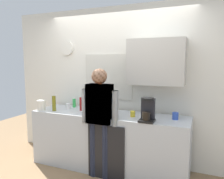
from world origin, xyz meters
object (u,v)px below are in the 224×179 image
Objects in this scene: bottle_olive_oil at (54,103)px; cup_yellow_cup at (133,114)px; cup_white_mug at (68,106)px; cup_blue_mug at (175,116)px; coffee_maker at (147,111)px; person_guest at (100,114)px; storage_canister at (41,105)px; person_at_sink at (100,114)px; dish_soap at (74,103)px; bottle_amber_beer at (107,108)px; bottle_green_wine at (98,105)px; bottle_red_vinegar at (81,104)px.

cup_yellow_cup is at bearing 5.62° from bottle_olive_oil.
bottle_olive_oil is at bearing -119.45° from cup_white_mug.
bottle_olive_oil reaches higher than cup_blue_mug.
coffee_maker is 0.21× the size of person_guest.
person_guest is (1.11, -0.08, -0.03)m from storage_canister.
bottle_olive_oil is 0.91m from person_guest.
person_at_sink is (-0.41, -0.26, 0.02)m from cup_yellow_cup.
storage_canister is at bearing 168.40° from person_at_sink.
bottle_olive_oil is 0.16× the size of person_guest.
dish_soap is at bearing 163.74° from coffee_maker.
cup_white_mug is 1.19m from cup_yellow_cup.
storage_canister is at bearing -172.88° from cup_blue_mug.
storage_canister is at bearing -166.49° from bottle_olive_oil.
cup_white_mug reaches higher than cup_yellow_cup.
coffee_maker is 1.49m from dish_soap.
bottle_amber_beer reaches higher than dish_soap.
bottle_olive_oil reaches higher than cup_white_mug.
person_guest reaches higher than bottle_amber_beer.
bottle_green_wine is at bearing 172.09° from coffee_maker.
cup_yellow_cup is (-0.26, 0.16, -0.10)m from coffee_maker.
dish_soap is (-1.42, 0.42, -0.07)m from coffee_maker.
person_guest reaches higher than cup_white_mug.
bottle_green_wine is 0.67m from cup_white_mug.
bottle_green_wine is 3.16× the size of cup_white_mug.
cup_white_mug is 1.12× the size of cup_yellow_cup.
coffee_maker is 0.43m from cup_blue_mug.
bottle_olive_oil is 0.91m from person_at_sink.
cup_blue_mug is at bearing 6.37° from bottle_olive_oil.
person_at_sink is at bearing -34.32° from dish_soap.
cup_white_mug is 1.78m from cup_blue_mug.
coffee_maker is 1.94× the size of storage_canister.
bottle_amber_beer is at bearing -125.87° from person_guest.
cup_blue_mug is (0.96, 0.18, -0.06)m from bottle_amber_beer.
bottle_olive_oil is at bearing -26.06° from person_guest.
coffee_maker is 0.69m from person_at_sink.
bottle_green_wine is 1.20× the size of bottle_olive_oil.
person_guest is (-1.01, -0.34, 0.01)m from cup_blue_mug.
coffee_maker reaches higher than bottle_red_vinegar.
bottle_olive_oil is 2.63× the size of cup_white_mug.
coffee_maker is 0.69m from person_guest.
bottle_olive_oil is 0.23m from storage_canister.
bottle_red_vinegar reaches higher than storage_canister.
coffee_maker reaches higher than cup_yellow_cup.
bottle_red_vinegar is at bearing 22.41° from storage_canister.
storage_canister is at bearing -176.02° from bottle_amber_beer.
coffee_maker is 0.32m from cup_yellow_cup.
coffee_maker is at bearing -9.86° from cup_white_mug.
dish_soap is (-0.26, 0.18, -0.03)m from bottle_red_vinegar.
storage_canister is 0.11× the size of person_at_sink.
cup_yellow_cup is 0.47× the size of dish_soap.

